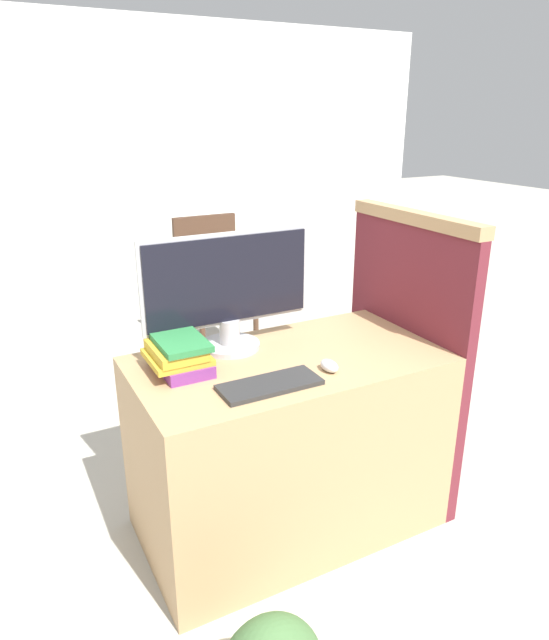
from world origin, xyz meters
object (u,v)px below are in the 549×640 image
at_px(keyboard, 270,385).
at_px(book_stack, 180,355).
at_px(monitor, 228,290).
at_px(mouse, 329,366).
at_px(far_chair, 213,277).

xyz_separation_m(keyboard, book_stack, (-0.22, 0.25, 0.05)).
height_order(monitor, mouse, monitor).
distance_m(keyboard, book_stack, 0.34).
bearing_deg(mouse, far_chair, 79.77).
bearing_deg(book_stack, monitor, 25.40).
bearing_deg(monitor, book_stack, -154.60).
relative_size(monitor, mouse, 7.78).
distance_m(monitor, book_stack, 0.31).
distance_m(monitor, far_chair, 1.79).
relative_size(monitor, far_chair, 0.71).
xyz_separation_m(monitor, mouse, (0.22, -0.35, -0.21)).
bearing_deg(monitor, mouse, -57.67).
distance_m(mouse, far_chair, 2.03).
height_order(keyboard, mouse, mouse).
distance_m(book_stack, far_chair, 1.94).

